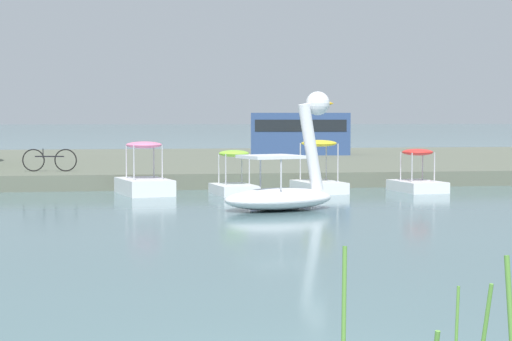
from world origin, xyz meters
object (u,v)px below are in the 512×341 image
swan_boat (284,185)px  pedal_boat_pink (144,180)px  pedal_boat_red (417,180)px  pedal_boat_yellow (319,176)px  pedal_boat_lime (234,181)px  bicycle_parked (50,160)px  parked_van (300,132)px

swan_boat → pedal_boat_pink: size_ratio=1.32×
pedal_boat_red → pedal_boat_yellow: size_ratio=0.97×
pedal_boat_red → pedal_boat_pink: (-8.23, 0.32, 0.05)m
pedal_boat_lime → bicycle_parked: bearing=144.5°
bicycle_parked → pedal_boat_yellow: bearing=-24.2°
pedal_boat_red → bicycle_parked: pedal_boat_red is taller
pedal_boat_pink → pedal_boat_yellow: bearing=-1.7°
parked_van → pedal_boat_pink: bearing=-117.5°
swan_boat → parked_van: (4.70, 20.08, 0.98)m
pedal_boat_lime → pedal_boat_pink: (-2.59, 0.44, 0.03)m
swan_boat → pedal_boat_lime: swan_boat is taller
pedal_boat_pink → bicycle_parked: (-2.94, 3.51, 0.45)m
pedal_boat_yellow → parked_van: bearing=80.0°
bicycle_parked → pedal_boat_lime: bearing=-35.5°
swan_boat → pedal_boat_red: swan_boat is taller
parked_van → pedal_boat_red: bearing=-88.9°
bicycle_parked → parked_van: bearing=47.2°
pedal_boat_red → bicycle_parked: 11.82m
pedal_boat_lime → pedal_boat_pink: bearing=170.5°
pedal_boat_yellow → pedal_boat_pink: (-5.21, 0.15, -0.06)m
swan_boat → pedal_boat_yellow: (1.99, 4.69, -0.11)m
swan_boat → pedal_boat_pink: (-3.22, 4.84, -0.17)m
pedal_boat_lime → pedal_boat_pink: pedal_boat_pink is taller
pedal_boat_pink → parked_van: bearing=62.5°
swan_boat → pedal_boat_lime: size_ratio=1.68×
swan_boat → pedal_boat_lime: bearing=98.1°
pedal_boat_yellow → pedal_boat_lime: size_ratio=1.09×
pedal_boat_red → bicycle_parked: bearing=161.1°
pedal_boat_red → bicycle_parked: size_ratio=1.14×
pedal_boat_red → swan_boat: bearing=-138.0°
pedal_boat_red → bicycle_parked: (-11.17, 3.83, 0.50)m
swan_boat → parked_van: swan_boat is taller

